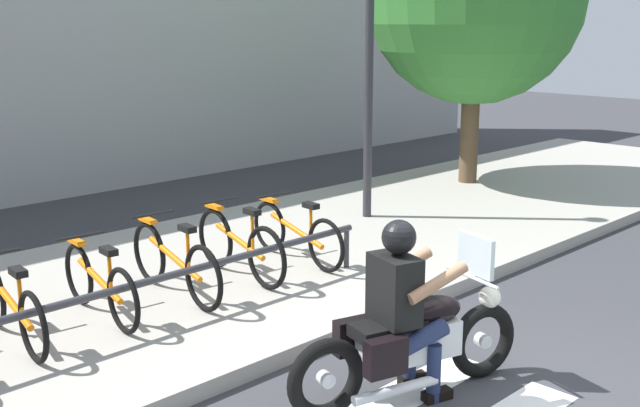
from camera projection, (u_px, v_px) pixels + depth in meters
sidewalk at (202, 279)px, 8.67m from camera, size 24.00×4.40×0.15m
motorcycle at (411, 341)px, 6.02m from camera, size 2.05×0.88×1.22m
rider at (403, 298)px, 5.91m from camera, size 0.72×0.65×1.43m
bicycle_2 at (12, 306)px, 6.68m from camera, size 0.48×1.60×0.73m
bicycle_3 at (100, 284)px, 7.25m from camera, size 0.48×1.56×0.73m
bicycle_4 at (175, 262)px, 7.82m from camera, size 0.48×1.74×0.79m
bicycle_5 at (240, 245)px, 8.39m from camera, size 0.48×1.64×0.80m
bicycle_6 at (296, 233)px, 8.97m from camera, size 0.48×1.65×0.73m
bike_rack at (132, 289)px, 6.85m from camera, size 5.60×0.07×0.49m
street_lamp at (369, 38)px, 10.56m from camera, size 0.28×0.28×4.33m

